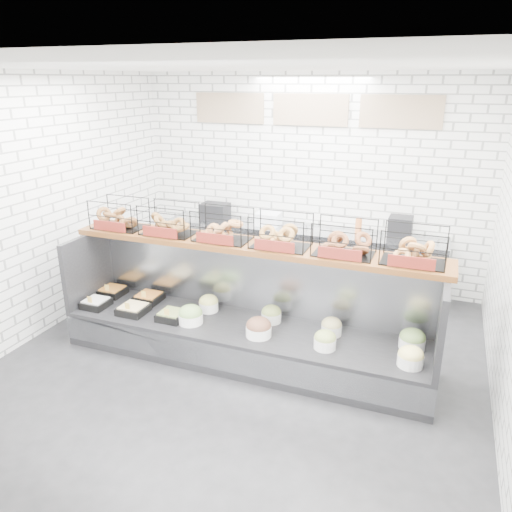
% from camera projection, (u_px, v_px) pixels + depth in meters
% --- Properties ---
extents(ground, '(5.50, 5.50, 0.00)m').
position_uv_depth(ground, '(233.00, 371.00, 5.24)').
color(ground, black).
rests_on(ground, ground).
extents(room_shell, '(5.02, 5.51, 3.01)m').
position_uv_depth(room_shell, '(254.00, 166.00, 5.08)').
color(room_shell, white).
rests_on(room_shell, ground).
extents(display_case, '(4.00, 0.90, 1.20)m').
position_uv_depth(display_case, '(246.00, 329.00, 5.43)').
color(display_case, black).
rests_on(display_case, ground).
extents(bagel_shelf, '(4.10, 0.50, 0.40)m').
position_uv_depth(bagel_shelf, '(251.00, 232.00, 5.23)').
color(bagel_shelf, '#4D2810').
rests_on(bagel_shelf, display_case).
extents(prep_counter, '(4.00, 0.60, 1.20)m').
position_uv_depth(prep_counter, '(299.00, 257.00, 7.22)').
color(prep_counter, '#93969B').
rests_on(prep_counter, ground).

